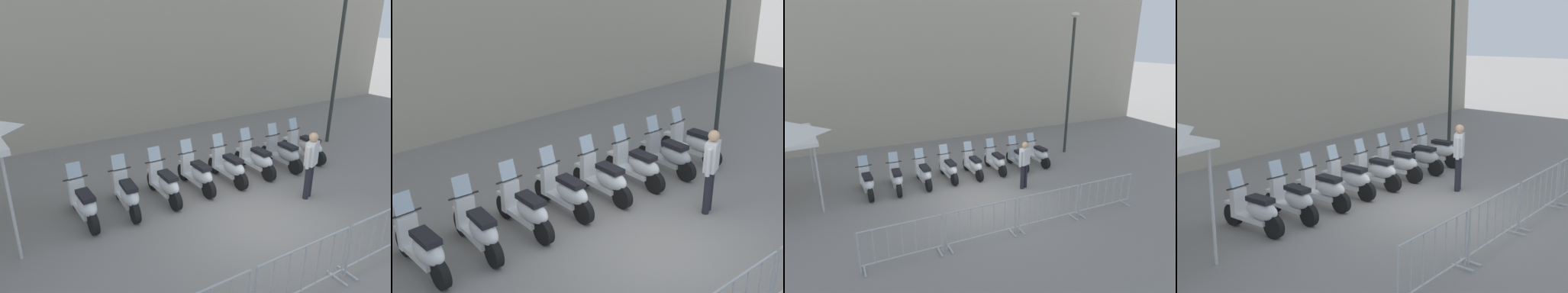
% 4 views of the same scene
% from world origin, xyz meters
% --- Properties ---
extents(ground_plane, '(120.00, 120.00, 0.00)m').
position_xyz_m(ground_plane, '(0.00, 0.00, 0.00)').
color(ground_plane, gray).
extents(motorcycle_0, '(0.56, 1.73, 1.24)m').
position_xyz_m(motorcycle_0, '(-3.22, 2.33, 0.45)').
color(motorcycle_0, black).
rests_on(motorcycle_0, ground).
extents(motorcycle_1, '(0.64, 1.72, 1.24)m').
position_xyz_m(motorcycle_1, '(-2.25, 2.18, 0.45)').
color(motorcycle_1, black).
rests_on(motorcycle_1, ground).
extents(motorcycle_2, '(0.57, 1.73, 1.24)m').
position_xyz_m(motorcycle_2, '(-1.26, 2.10, 0.45)').
color(motorcycle_2, black).
rests_on(motorcycle_2, ground).
extents(motorcycle_3, '(0.56, 1.73, 1.24)m').
position_xyz_m(motorcycle_3, '(-0.27, 2.09, 0.45)').
color(motorcycle_3, black).
rests_on(motorcycle_3, ground).
extents(motorcycle_4, '(0.57, 1.73, 1.24)m').
position_xyz_m(motorcycle_4, '(0.71, 1.94, 0.45)').
color(motorcycle_4, black).
rests_on(motorcycle_4, ground).
extents(motorcycle_5, '(0.57, 1.73, 1.24)m').
position_xyz_m(motorcycle_5, '(1.69, 1.86, 0.45)').
color(motorcycle_5, black).
rests_on(motorcycle_5, ground).
extents(motorcycle_6, '(0.60, 1.72, 1.24)m').
position_xyz_m(motorcycle_6, '(2.67, 1.70, 0.45)').
color(motorcycle_6, black).
rests_on(motorcycle_6, ground).
extents(motorcycle_7, '(0.56, 1.72, 1.24)m').
position_xyz_m(motorcycle_7, '(3.66, 1.67, 0.45)').
color(motorcycle_7, black).
rests_on(motorcycle_7, ground).
extents(officer_near_row_end, '(0.53, 0.31, 1.73)m').
position_xyz_m(officer_near_row_end, '(1.71, 0.08, 0.98)').
color(officer_near_row_end, '#23232D').
rests_on(officer_near_row_end, ground).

